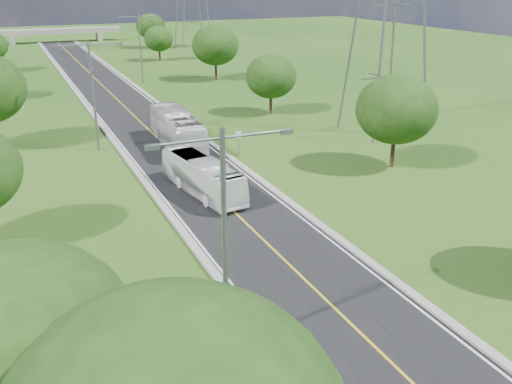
# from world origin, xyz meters

# --- Properties ---
(ground) EXTENTS (260.00, 260.00, 0.00)m
(ground) POSITION_xyz_m (0.00, 60.00, 0.00)
(ground) COLOR #1C4814
(ground) RESTS_ON ground
(road) EXTENTS (8.00, 150.00, 0.06)m
(road) POSITION_xyz_m (0.00, 66.00, 0.03)
(road) COLOR black
(road) RESTS_ON ground
(curb_left) EXTENTS (0.50, 150.00, 0.22)m
(curb_left) POSITION_xyz_m (-4.25, 66.00, 0.11)
(curb_left) COLOR gray
(curb_left) RESTS_ON ground
(curb_right) EXTENTS (0.50, 150.00, 0.22)m
(curb_right) POSITION_xyz_m (4.25, 66.00, 0.11)
(curb_right) COLOR gray
(curb_right) RESTS_ON ground
(speed_limit_sign) EXTENTS (0.55, 0.09, 2.40)m
(speed_limit_sign) POSITION_xyz_m (5.20, 37.98, 1.60)
(speed_limit_sign) COLOR slate
(speed_limit_sign) RESTS_ON ground
(overpass) EXTENTS (30.00, 3.00, 3.20)m
(overpass) POSITION_xyz_m (0.00, 140.00, 2.41)
(overpass) COLOR gray
(overpass) RESTS_ON ground
(streetlight_near_left) EXTENTS (5.90, 0.25, 10.00)m
(streetlight_near_left) POSITION_xyz_m (-6.00, 12.00, 5.94)
(streetlight_near_left) COLOR slate
(streetlight_near_left) RESTS_ON ground
(streetlight_mid_left) EXTENTS (5.90, 0.25, 10.00)m
(streetlight_mid_left) POSITION_xyz_m (-6.00, 45.00, 5.94)
(streetlight_mid_left) COLOR slate
(streetlight_mid_left) RESTS_ON ground
(streetlight_far_right) EXTENTS (5.90, 0.25, 10.00)m
(streetlight_far_right) POSITION_xyz_m (6.00, 78.00, 5.94)
(streetlight_far_right) COLOR slate
(streetlight_far_right) RESTS_ON ground
(tree_la) EXTENTS (7.14, 7.14, 8.30)m
(tree_la) POSITION_xyz_m (-14.00, 8.00, 5.27)
(tree_la) COLOR black
(tree_la) RESTS_ON ground
(tree_rb) EXTENTS (6.72, 6.72, 7.82)m
(tree_rb) POSITION_xyz_m (16.00, 30.00, 4.95)
(tree_rb) COLOR black
(tree_rb) RESTS_ON ground
(tree_rc) EXTENTS (5.88, 5.88, 6.84)m
(tree_rc) POSITION_xyz_m (15.00, 52.00, 4.33)
(tree_rc) COLOR black
(tree_rc) RESTS_ON ground
(tree_rd) EXTENTS (7.14, 7.14, 8.30)m
(tree_rd) POSITION_xyz_m (17.00, 76.00, 5.27)
(tree_rd) COLOR black
(tree_rd) RESTS_ON ground
(tree_re) EXTENTS (5.46, 5.46, 6.35)m
(tree_re) POSITION_xyz_m (14.50, 100.00, 4.02)
(tree_re) COLOR black
(tree_re) RESTS_ON ground
(tree_rf) EXTENTS (6.30, 6.30, 7.33)m
(tree_rf) POSITION_xyz_m (18.00, 120.00, 4.64)
(tree_rf) COLOR black
(tree_rf) RESTS_ON ground
(bus_outbound) EXTENTS (3.50, 12.14, 3.34)m
(bus_outbound) POSITION_xyz_m (1.05, 43.06, 1.73)
(bus_outbound) COLOR silver
(bus_outbound) RESTS_ON road
(bus_inbound) EXTENTS (3.63, 9.94, 2.71)m
(bus_inbound) POSITION_xyz_m (-0.80, 30.40, 1.41)
(bus_inbound) COLOR white
(bus_inbound) RESTS_ON road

